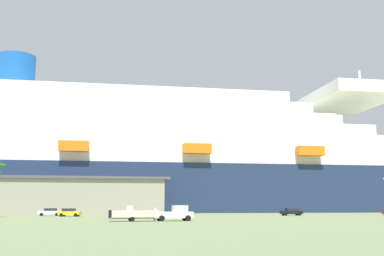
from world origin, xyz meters
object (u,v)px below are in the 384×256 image
object	(u,v)px
pickup_truck	(175,213)
parked_car_black_coupe	(292,212)
cruise_ship	(141,163)
parked_car_yellow_taxi	(70,212)
parked_car_white_van	(50,212)
small_boat_on_trailer	(139,214)

from	to	relation	value
pickup_truck	parked_car_black_coupe	distance (m)	40.86
cruise_ship	parked_car_yellow_taxi	bearing A→B (deg)	-104.88
parked_car_black_coupe	parked_car_yellow_taxi	xyz separation A→B (m)	(-45.84, -2.60, 0.00)
cruise_ship	parked_car_white_van	world-z (taller)	cruise_ship
cruise_ship	pickup_truck	distance (m)	80.91
small_boat_on_trailer	parked_car_yellow_taxi	size ratio (longest dim) A/B	1.90
cruise_ship	parked_car_white_van	bearing A→B (deg)	-112.14
parked_car_yellow_taxi	parked_car_white_van	size ratio (longest dim) A/B	0.93
parked_car_black_coupe	parked_car_yellow_taxi	size ratio (longest dim) A/B	1.02
parked_car_black_coupe	parked_car_white_van	xyz separation A→B (m)	(-50.73, 3.27, 0.00)
parked_car_white_van	parked_car_black_coupe	bearing A→B (deg)	-3.69
cruise_ship	parked_car_white_van	xyz separation A→B (m)	(-18.58, -45.68, -14.35)
cruise_ship	parked_car_yellow_taxi	world-z (taller)	cruise_ship
small_boat_on_trailer	parked_car_yellow_taxi	distance (m)	31.77
cruise_ship	pickup_truck	world-z (taller)	cruise_ship
pickup_truck	small_boat_on_trailer	xyz separation A→B (m)	(-5.04, -0.71, -0.08)
parked_car_black_coupe	pickup_truck	bearing A→B (deg)	-131.58
cruise_ship	parked_car_black_coupe	distance (m)	60.29
small_boat_on_trailer	cruise_ship	bearing A→B (deg)	89.99
cruise_ship	parked_car_black_coupe	xyz separation A→B (m)	(32.15, -48.95, -14.35)
parked_car_black_coupe	parked_car_white_van	size ratio (longest dim) A/B	0.95
pickup_truck	small_boat_on_trailer	distance (m)	5.09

